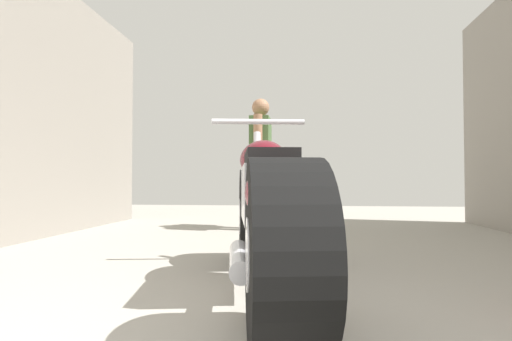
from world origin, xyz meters
TOP-DOWN VIEW (x-y plane):
  - ground_plane at (0.00, 3.05)m, footprint 14.66×14.66m
  - motorcycle_maroon_cruiser at (-0.04, 2.17)m, footprint 0.78×2.31m
  - mechanic_in_blue at (-0.36, 5.15)m, footprint 0.25×0.67m

SIDE VIEW (x-z plane):
  - ground_plane at x=0.00m, z-range 0.00..0.00m
  - motorcycle_maroon_cruiser at x=-0.04m, z-range -0.10..0.98m
  - mechanic_in_blue at x=-0.36m, z-range 0.11..1.79m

